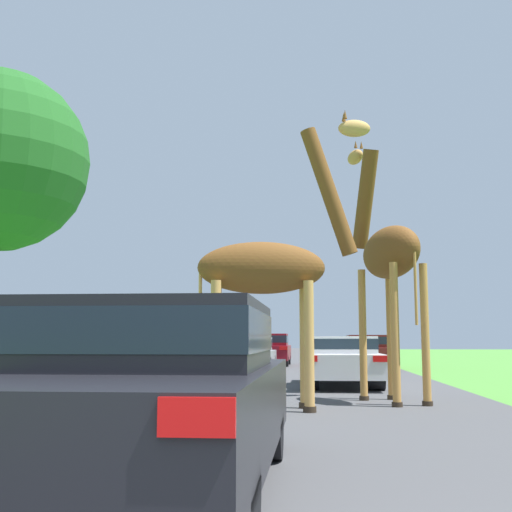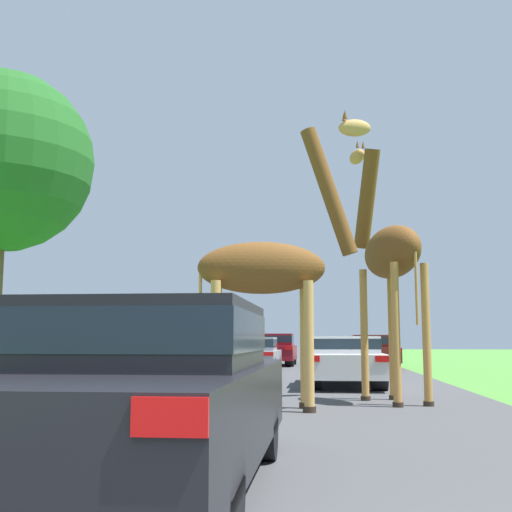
% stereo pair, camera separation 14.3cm
% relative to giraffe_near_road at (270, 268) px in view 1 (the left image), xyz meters
% --- Properties ---
extents(road, '(7.49, 120.00, 0.00)m').
position_rel_giraffe_near_road_xyz_m(road, '(0.38, 20.58, -2.33)').
color(road, '#424244').
rests_on(road, ground).
extents(giraffe_near_road, '(3.00, 1.02, 5.09)m').
position_rel_giraffe_near_road_xyz_m(giraffe_near_road, '(0.00, 0.00, 0.00)').
color(giraffe_near_road, tan).
rests_on(giraffe_near_road, ground).
extents(giraffe_companion, '(1.40, 2.57, 5.31)m').
position_rel_giraffe_near_road_xyz_m(giraffe_companion, '(2.12, 1.57, 0.43)').
color(giraffe_companion, '#B77F3D').
rests_on(giraffe_companion, ground).
extents(car_lead_maroon, '(1.75, 4.66, 1.43)m').
position_rel_giraffe_near_road_xyz_m(car_lead_maroon, '(-0.46, -5.72, -1.57)').
color(car_lead_maroon, black).
rests_on(car_lead_maroon, ground).
extents(car_queue_right, '(1.77, 4.67, 1.34)m').
position_rel_giraffe_near_road_xyz_m(car_queue_right, '(2.89, 15.93, -1.60)').
color(car_queue_right, '#561914').
rests_on(car_queue_right, ground).
extents(car_queue_left, '(1.86, 4.55, 1.23)m').
position_rel_giraffe_near_road_xyz_m(car_queue_left, '(1.39, 5.74, -1.66)').
color(car_queue_left, silver).
rests_on(car_queue_left, ground).
extents(car_far_ahead, '(1.95, 4.24, 1.24)m').
position_rel_giraffe_near_road_xyz_m(car_far_ahead, '(-1.74, 12.92, -1.66)').
color(car_far_ahead, gray).
rests_on(car_far_ahead, ground).
extents(car_verge_right, '(1.90, 4.22, 1.42)m').
position_rel_giraffe_near_road_xyz_m(car_verge_right, '(-1.33, 18.55, -1.58)').
color(car_verge_right, maroon).
rests_on(car_verge_right, ground).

